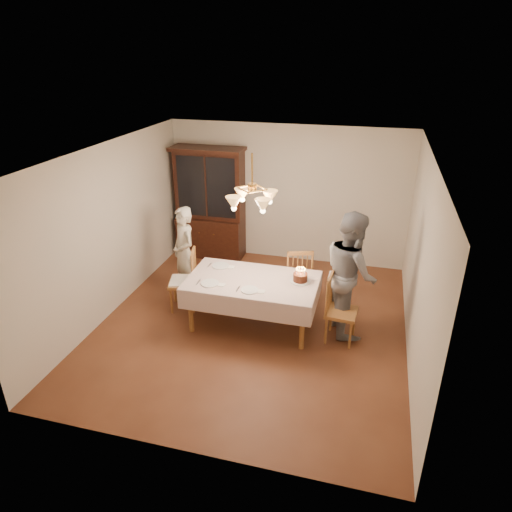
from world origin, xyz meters
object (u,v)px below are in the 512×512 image
(dining_table, at_px, (252,284))
(birthday_cake, at_px, (300,278))
(china_hutch, at_px, (210,205))
(chair_far_side, at_px, (298,278))
(elderly_woman, at_px, (184,252))

(dining_table, distance_m, birthday_cake, 0.70)
(china_hutch, relative_size, birthday_cake, 7.20)
(dining_table, xyz_separation_m, birthday_cake, (0.68, 0.13, 0.13))
(chair_far_side, bearing_deg, elderly_woman, -174.05)
(birthday_cake, bearing_deg, dining_table, -169.48)
(dining_table, height_order, chair_far_side, chair_far_side)
(chair_far_side, xyz_separation_m, elderly_woman, (-1.86, -0.19, 0.33))
(dining_table, bearing_deg, elderly_woman, 155.29)
(dining_table, relative_size, birthday_cake, 6.33)
(chair_far_side, relative_size, elderly_woman, 0.65)
(elderly_woman, bearing_deg, birthday_cake, 30.50)
(chair_far_side, bearing_deg, china_hutch, 144.09)
(chair_far_side, height_order, elderly_woman, elderly_woman)
(chair_far_side, relative_size, birthday_cake, 3.33)
(dining_table, height_order, elderly_woman, elderly_woman)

